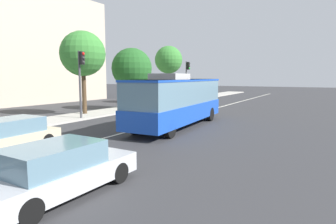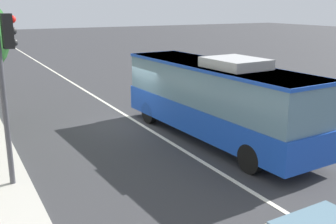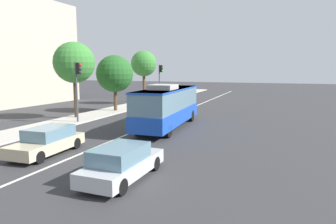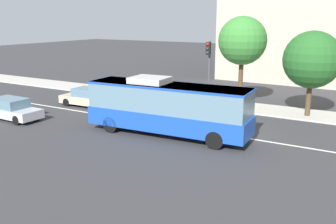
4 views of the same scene
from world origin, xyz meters
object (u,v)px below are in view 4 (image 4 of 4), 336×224
Objects in this scene: sedan_beige at (88,97)px; street_tree_kerbside_left at (242,41)px; transit_bus at (167,106)px; sedan_silver at (11,109)px; traffic_light_mid_block at (209,63)px; street_tree_kerbside_right at (312,60)px.

sedan_beige is 0.65× the size of street_tree_kerbside_left.
street_tree_kerbside_left is at bearing 79.99° from transit_bus.
street_tree_kerbside_left is (1.14, 9.61, 3.35)m from transit_bus.
sedan_beige is at bearing 72.14° from sedan_silver.
traffic_light_mid_block is at bearing 45.10° from sedan_silver.
traffic_light_mid_block is 0.85× the size of street_tree_kerbside_right.
street_tree_kerbside_right is (17.84, 10.89, 3.36)m from sedan_silver.
transit_bus reaches higher than sedan_beige.
street_tree_kerbside_right reaches higher than sedan_silver.
street_tree_kerbside_right is at bearing 93.75° from traffic_light_mid_block.
traffic_light_mid_block is (8.48, 4.34, 2.84)m from sedan_beige.
sedan_silver is 0.87× the size of traffic_light_mid_block.
sedan_silver is at bearing -136.30° from street_tree_kerbside_left.
sedan_silver is (-11.31, -2.28, -1.09)m from transit_bus.
sedan_silver is 0.75× the size of street_tree_kerbside_right.
sedan_silver is at bearing -148.61° from street_tree_kerbside_right.
traffic_light_mid_block reaches higher than sedan_beige.
street_tree_kerbside_left is 5.60m from street_tree_kerbside_right.
street_tree_kerbside_left is at bearing 169.45° from street_tree_kerbside_right.
sedan_beige is at bearing 156.48° from transit_bus.
street_tree_kerbside_right is (5.40, -1.01, -1.07)m from street_tree_kerbside_left.
sedan_silver is (-1.98, -5.73, 0.00)m from sedan_beige.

